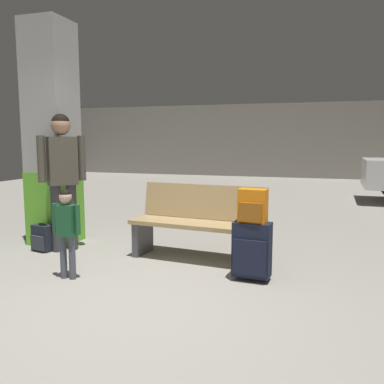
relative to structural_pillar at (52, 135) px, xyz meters
The scene contains 9 objects.
ground_plane 3.39m from the structural_pillar, 48.18° to the left, with size 18.00×18.00×0.10m, color gray.
garage_back_wall 11.29m from the structural_pillar, 79.72° to the left, with size 18.00×0.12×2.80m, color gray.
structural_pillar is the anchor object (origin of this frame).
bench 2.38m from the structural_pillar, ahead, with size 1.65×0.69×0.89m.
suitcase 3.20m from the structural_pillar, 14.45° to the right, with size 0.39×0.25×0.60m.
backpack_bright 3.06m from the structural_pillar, 14.46° to the right, with size 0.29×0.21×0.34m.
child 1.88m from the structural_pillar, 50.12° to the right, with size 0.32×0.19×0.94m.
adult 0.65m from the structural_pillar, 41.54° to the right, with size 0.43×0.48×1.76m.
backpack_dark_floor 1.40m from the structural_pillar, 75.34° to the right, with size 0.31×0.24×0.34m.
Camera 1 is at (1.50, -3.02, 1.43)m, focal length 38.07 mm.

